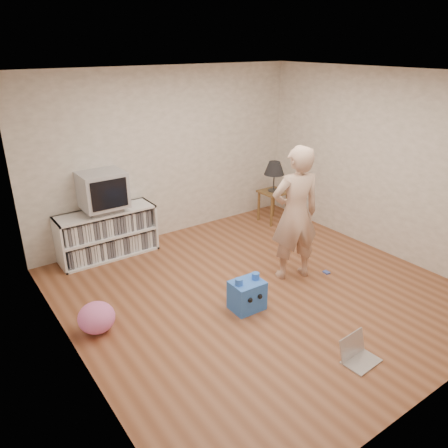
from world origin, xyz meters
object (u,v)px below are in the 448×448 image
person (295,214)px  laptop (357,354)px  dvd_deck (104,209)px  crt_tv (102,189)px  table_lamp (274,169)px  plush_blue (247,295)px  side_table (273,199)px  plush_pink (97,318)px  media_unit (107,233)px

person → laptop: (-0.63, -1.60, -0.82)m
dvd_deck → crt_tv: size_ratio=0.75×
dvd_deck → table_lamp: bearing=-7.4°
dvd_deck → plush_blue: size_ratio=1.03×
crt_tv → side_table: (2.83, -0.37, -0.60)m
crt_tv → person: size_ratio=0.34×
side_table → person: (-1.06, -1.61, 0.47)m
side_table → table_lamp: table_lamp is taller
plush_blue → plush_pink: size_ratio=1.10×
side_table → person: person is taller
plush_pink → side_table: bearing=19.5°
crt_tv → plush_pink: (-0.79, -1.65, -0.85)m
crt_tv → side_table: size_ratio=1.09×
laptop → side_table: bearing=58.7°
table_lamp → plush_pink: bearing=-160.5°
laptop → plush_pink: plush_pink is taller
media_unit → dvd_deck: (0.00, -0.02, 0.39)m
plush_pink → media_unit: bearing=64.7°
dvd_deck → laptop: bearing=-72.4°
media_unit → side_table: 2.86m
plush_blue → plush_pink: plush_blue is taller
dvd_deck → side_table: dvd_deck is taller
media_unit → table_lamp: bearing=-7.8°
dvd_deck → plush_pink: (-0.79, -1.66, -0.57)m
dvd_deck → person: 2.66m
person → side_table: bearing=-106.4°
crt_tv → side_table: 2.92m
table_lamp → laptop: size_ratio=1.37×
dvd_deck → crt_tv: (-0.00, -0.00, 0.29)m
media_unit → person: 2.72m
crt_tv → table_lamp: crt_tv is taller
crt_tv → plush_blue: size_ratio=1.38×
dvd_deck → table_lamp: 2.86m
side_table → person: size_ratio=0.31×
table_lamp → plush_blue: size_ratio=1.18×
table_lamp → side_table: bearing=0.0°
table_lamp → laptop: (-1.70, -3.21, -0.87)m
dvd_deck → plush_blue: dvd_deck is taller
side_table → laptop: (-1.70, -3.21, -0.35)m
person → dvd_deck: bearing=-31.2°
crt_tv → table_lamp: (2.83, -0.37, -0.08)m
media_unit → laptop: media_unit is taller
dvd_deck → plush_pink: bearing=-115.5°
dvd_deck → plush_blue: bearing=-70.5°
dvd_deck → plush_blue: (0.80, -2.25, -0.55)m
crt_tv → table_lamp: 2.86m
table_lamp → person: size_ratio=0.29×
crt_tv → plush_blue: 2.53m
media_unit → dvd_deck: 0.39m
laptop → plush_pink: bearing=131.6°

